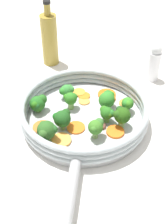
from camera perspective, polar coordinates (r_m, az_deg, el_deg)
name	(u,v)px	position (r m, az deg, el deg)	size (l,w,h in m)	color
ground_plane	(84,122)	(0.73, 0.00, -1.77)	(4.00, 4.00, 0.00)	silver
skillet	(84,119)	(0.73, 0.00, -1.34)	(0.28, 0.28, 0.01)	#B2B5B7
skillet_rim_wall	(84,110)	(0.71, 0.00, 0.35)	(0.29, 0.29, 0.04)	#ABB8BD
skillet_handle	(70,198)	(0.56, -2.64, -15.42)	(0.02, 0.02, 0.17)	#999B9E
skillet_rivet_left	(64,158)	(0.63, -3.61, -8.33)	(0.01, 0.01, 0.01)	#B5B1BB
skillet_rivet_right	(89,160)	(0.62, 0.94, -8.73)	(0.01, 0.01, 0.01)	#B5B9B7
carrot_slice_0	(76,128)	(0.69, -1.52, -2.86)	(0.04, 0.04, 0.00)	orange
carrot_slice_1	(115,132)	(0.68, 5.70, -3.60)	(0.04, 0.04, 0.01)	orange
carrot_slice_2	(79,92)	(0.79, -0.94, 3.60)	(0.03, 0.03, 0.00)	orange
carrot_slice_3	(82,101)	(0.76, -0.29, 1.99)	(0.03, 0.03, 0.00)	#EF9C41
carrot_slice_4	(107,98)	(0.77, 4.27, 2.59)	(0.04, 0.04, 0.01)	orange
carrot_slice_5	(107,94)	(0.78, 4.16, 3.22)	(0.05, 0.05, 0.00)	#D86114
carrot_slice_6	(125,103)	(0.76, 7.54, 1.61)	(0.03, 0.03, 0.00)	orange
carrot_slice_7	(42,127)	(0.70, -7.65, -2.81)	(0.04, 0.04, 0.01)	orange
carrot_slice_8	(85,96)	(0.78, 0.13, 2.96)	(0.03, 0.03, 0.00)	orange
carrot_slice_9	(61,140)	(0.66, -4.18, -5.15)	(0.04, 0.04, 0.01)	#F79C40
broccoli_floret_0	(71,99)	(0.73, -2.46, 2.44)	(0.03, 0.03, 0.04)	#78A553
broccoli_floret_1	(46,130)	(0.65, -6.91, -3.36)	(0.05, 0.04, 0.05)	#7CB766
broccoli_floret_2	(62,118)	(0.67, -4.04, -1.14)	(0.04, 0.04, 0.05)	#7C9B4D
broccoli_floret_3	(38,103)	(0.73, -8.44, 1.58)	(0.04, 0.04, 0.04)	#5E8548
broccoli_floret_4	(107,99)	(0.73, 4.25, 2.44)	(0.04, 0.04, 0.04)	#73A74C
broccoli_floret_5	(121,115)	(0.68, 6.87, -0.63)	(0.04, 0.04, 0.05)	#749D58
broccoli_floret_6	(96,127)	(0.65, 2.18, -2.75)	(0.04, 0.03, 0.05)	olive
broccoli_floret_7	(107,113)	(0.70, 4.22, -0.21)	(0.03, 0.03, 0.04)	#5E9344
broccoli_floret_8	(67,90)	(0.77, -3.20, 3.98)	(0.03, 0.04, 0.04)	#6B9F5E
broccoli_floret_9	(127,104)	(0.72, 7.91, 1.49)	(0.03, 0.03, 0.04)	#628F54
mushroom_piece_0	(100,125)	(0.70, 2.99, -2.32)	(0.03, 0.02, 0.01)	brown
salt_shaker	(154,63)	(0.86, 12.69, 8.80)	(0.03, 0.03, 0.11)	white
oil_bottle	(49,39)	(0.91, -6.35, 13.18)	(0.05, 0.05, 0.19)	olive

